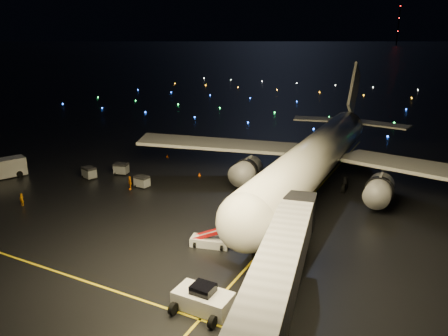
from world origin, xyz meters
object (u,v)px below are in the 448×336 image
Objects in this scene: crew_a at (22,199)px; baggage_cart_2 at (89,173)px; service_truck at (3,168)px; pushback_tug at (203,297)px; airliner at (322,130)px; belt_loader at (210,233)px; baggage_cart_1 at (121,169)px; baggage_cart_0 at (142,182)px; crew_c at (130,183)px.

crew_a is 12.22m from baggage_cart_2.
pushback_tug is at bearing 3.32° from service_truck.
airliner is 9.65× the size of belt_loader.
crew_a is at bearing -142.17° from airliner.
pushback_tug is at bearing -55.23° from baggage_cart_1.
pushback_tug is 46.53m from service_truck.
belt_loader is at bearing -6.04° from crew_a.
pushback_tug is at bearing -38.95° from baggage_cart_0.
crew_a is 0.84× the size of crew_c.
baggage_cart_0 is (0.98, 1.49, -0.13)m from crew_c.
belt_loader is 3.03× the size of crew_c.
crew_c reaches higher than crew_a.
crew_a is at bearing -85.14° from crew_c.
service_truck is at bearing 161.96° from pushback_tug.
belt_loader is at bearing 14.51° from crew_c.
crew_c is at bearing -118.93° from baggage_cart_0.
belt_loader reaches higher than baggage_cart_1.
baggage_cart_1 is at bearing 54.50° from service_truck.
crew_a is at bearing -73.40° from baggage_cart_2.
baggage_cart_2 is (-32.02, -13.62, -7.24)m from airliner.
baggage_cart_0 is at bearing 137.33° from pushback_tug.
belt_loader is 20.84m from baggage_cart_0.
pushback_tug is 0.59× the size of service_truck.
baggage_cart_2 is at bearing 47.62° from service_truck.
crew_a is 16.31m from baggage_cart_1.
belt_loader is (-4.83, -24.49, -6.69)m from airliner.
pushback_tug is at bearing -77.71° from belt_loader.
baggage_cart_0 is (-17.49, 11.31, -0.59)m from belt_loader.
crew_c is 0.93× the size of baggage_cart_1.
baggage_cart_2 is at bearing -158.12° from airliner.
belt_loader reaches higher than crew_a.
baggage_cart_1 is (-28.98, 24.56, -0.23)m from pushback_tug.
pushback_tug is at bearing 2.33° from crew_c.
crew_c is at bearing 34.86° from service_truck.
crew_a is (-31.93, -25.84, -7.30)m from airliner.
belt_loader is at bearing -102.31° from airliner.
baggage_cart_0 is at bearing -41.87° from baggage_cart_1.
crew_c is (-23.32, 19.70, -0.14)m from pushback_tug.
service_truck is 13.74m from crew_a.
baggage_cart_0 is (-22.32, -13.17, -7.28)m from airliner.
baggage_cart_1 is at bearing 134.83° from belt_loader.
belt_loader is 0.74× the size of service_truck.
baggage_cart_2 is at bearing -172.83° from baggage_cart_0.
crew_c is at bearing 140.62° from pushback_tug.
service_truck is 3.81× the size of baggage_cart_1.
crew_c is (8.63, 11.18, 0.15)m from crew_a.
airliner is at bearing 90.85° from pushback_tug.
baggage_cart_1 is (-28.96, -9.80, -7.24)m from airliner.
pushback_tug is 30.53m from crew_c.
pushback_tug is 33.06m from crew_a.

